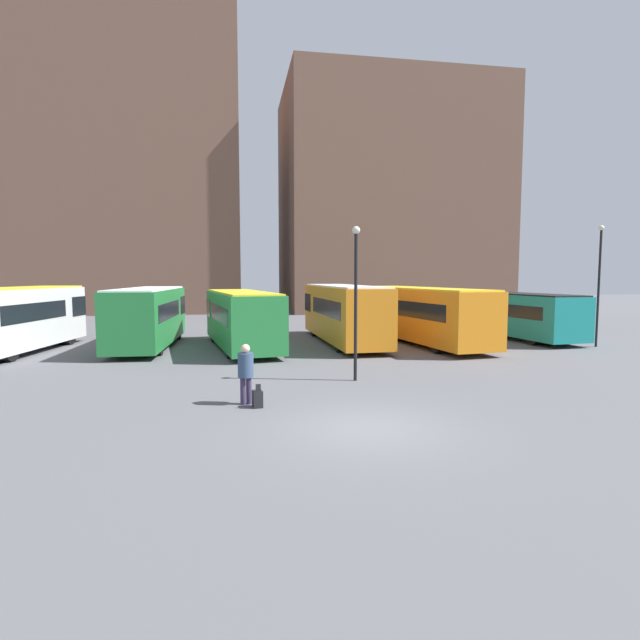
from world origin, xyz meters
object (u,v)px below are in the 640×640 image
at_px(traveler, 246,369).
at_px(suitcase, 258,399).
at_px(bus_3, 343,312).
at_px(bus_0, 22,317).
at_px(lamp_post_0, 599,277).
at_px(bus_1, 149,315).
at_px(bus_2, 241,317).
at_px(lamp_post_1, 356,290).
at_px(bus_5, 515,313).
at_px(bus_4, 420,313).

xyz_separation_m(traveler, suitcase, (0.32, -0.41, -0.81)).
relative_size(bus_3, suitcase, 15.89).
xyz_separation_m(bus_0, lamp_post_0, (29.44, -3.18, 1.99)).
xyz_separation_m(bus_1, bus_3, (10.54, -0.09, 0.07)).
relative_size(bus_2, lamp_post_1, 1.81).
bearing_deg(bus_3, bus_0, 91.31).
bearing_deg(lamp_post_0, bus_1, 170.20).
xyz_separation_m(suitcase, lamp_post_0, (18.44, 9.39, 3.48)).
bearing_deg(bus_0, bus_2, -84.70).
xyz_separation_m(bus_0, bus_5, (27.26, 1.15, -0.24)).
height_order(bus_1, bus_5, bus_1).
bearing_deg(bus_1, suitcase, -157.08).
xyz_separation_m(bus_0, bus_1, (5.89, 0.89, -0.04)).
bearing_deg(lamp_post_0, suitcase, -153.03).
distance_m(traveler, lamp_post_0, 20.97).
bearing_deg(suitcase, bus_3, -31.06).
relative_size(bus_1, bus_3, 0.89).
relative_size(bus_1, suitcase, 14.10).
distance_m(bus_3, suitcase, 14.51).
xyz_separation_m(bus_4, traveler, (-10.05, -12.12, -0.65)).
bearing_deg(bus_5, bus_3, 86.78).
bearing_deg(bus_2, bus_1, 65.42).
relative_size(bus_3, lamp_post_1, 2.02).
relative_size(bus_3, bus_4, 0.93).
relative_size(bus_5, lamp_post_0, 1.54).
bearing_deg(bus_2, bus_5, -93.22).
bearing_deg(traveler, suitcase, -151.06).
bearing_deg(bus_5, suitcase, 125.08).
relative_size(bus_2, bus_5, 1.01).
height_order(bus_5, lamp_post_0, lamp_post_0).
bearing_deg(bus_5, bus_0, 87.35).
height_order(bus_0, suitcase, bus_0).
bearing_deg(bus_2, traveler, 170.96).
xyz_separation_m(bus_4, lamp_post_0, (8.70, -3.15, 2.02)).
height_order(bus_2, traveler, bus_2).
height_order(bus_2, bus_4, bus_4).
height_order(bus_3, bus_4, bus_3).
distance_m(bus_3, traveler, 14.20).
distance_m(bus_1, suitcase, 14.46).
bearing_deg(bus_4, traveler, 133.49).
distance_m(traveler, suitcase, 0.96).
xyz_separation_m(bus_3, suitcase, (-5.44, -13.37, -1.52)).
bearing_deg(bus_0, bus_3, -79.36).
height_order(bus_1, bus_4, bus_1).
bearing_deg(lamp_post_0, bus_3, 162.97).
relative_size(bus_0, bus_5, 0.94).
distance_m(bus_0, bus_2, 10.74).
bearing_deg(lamp_post_0, bus_4, 160.13).
distance_m(bus_2, bus_4, 10.02).
height_order(bus_3, lamp_post_1, lamp_post_1).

